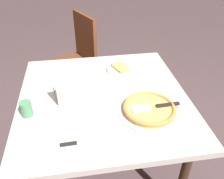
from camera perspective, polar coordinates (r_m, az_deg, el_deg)
name	(u,v)px	position (r m, az deg, el deg)	size (l,w,h in m)	color
ground_plane	(105,163)	(2.10, -1.65, -17.34)	(12.00, 12.00, 0.00)	#503E40
dining_table	(104,104)	(1.63, -2.03, -3.46)	(1.14, 1.12, 0.71)	beige
laptop	(79,89)	(1.58, -7.92, 0.05)	(0.27, 0.34, 0.23)	#B3B5C2
pizza_plate	(121,69)	(1.87, 2.10, 5.05)	(0.22, 0.22, 0.04)	white
pizza_tray	(149,109)	(1.47, 9.00, -4.62)	(0.39, 0.39, 0.04)	#A4A5A6
table_knife	(61,145)	(1.29, -12.26, -12.99)	(0.03, 0.21, 0.01)	beige
drink_cup	(26,109)	(1.50, -19.99, -4.36)	(0.07, 0.07, 0.10)	#4F8F61
chair_near	(77,56)	(2.48, -8.32, 7.94)	(0.55, 0.55, 0.96)	brown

